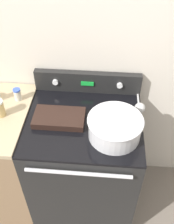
{
  "coord_description": "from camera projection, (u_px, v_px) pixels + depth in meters",
  "views": [
    {
      "loc": [
        0.12,
        -0.86,
        2.14
      ],
      "look_at": [
        0.02,
        0.35,
        0.99
      ],
      "focal_mm": 42.0,
      "sensor_mm": 36.0,
      "label": 1
    }
  ],
  "objects": [
    {
      "name": "control_panel",
      "position": [
        88.0,
        82.0,
        1.87
      ],
      "size": [
        0.76,
        0.07,
        0.16
      ],
      "color": "black",
      "rests_on": "stove_range"
    },
    {
      "name": "mixing_bowl",
      "position": [
        115.0,
        127.0,
        1.56
      ],
      "size": [
        0.33,
        0.33,
        0.14
      ],
      "color": "silver",
      "rests_on": "stove_range"
    },
    {
      "name": "kitchen_wall",
      "position": [
        88.0,
        47.0,
        1.75
      ],
      "size": [
        8.0,
        0.05,
        2.5
      ],
      "color": "beige",
      "rests_on": "ground_plane"
    },
    {
      "name": "stove_range",
      "position": [
        84.0,
        162.0,
        2.02
      ],
      "size": [
        0.76,
        0.7,
        0.93
      ],
      "color": "black",
      "rests_on": "ground_plane"
    },
    {
      "name": "spice_jar_blue_cap",
      "position": [
        17.0,
        94.0,
        1.81
      ],
      "size": [
        0.05,
        0.05,
        0.09
      ],
      "color": "beige",
      "rests_on": "side_counter"
    },
    {
      "name": "casserole_dish",
      "position": [
        59.0,
        118.0,
        1.69
      ],
      "size": [
        0.33,
        0.19,
        0.05
      ],
      "color": "black",
      "rests_on": "stove_range"
    },
    {
      "name": "ladle",
      "position": [
        140.0,
        106.0,
        1.75
      ],
      "size": [
        0.07,
        0.31,
        0.07
      ],
      "color": "#B7B7B7",
      "rests_on": "stove_range"
    }
  ]
}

